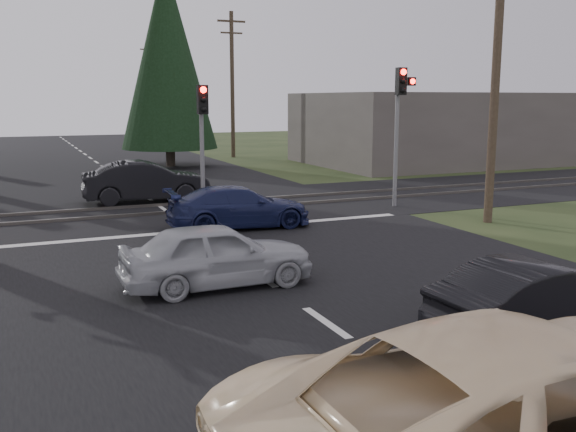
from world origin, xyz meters
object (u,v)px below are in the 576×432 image
utility_pole_mid (232,82)px  dark_hatchback (540,299)px  blue_sedan (239,207)px  traffic_signal_center (203,127)px  utility_pole_far (151,88)px  traffic_signal_right (400,110)px  dark_car_far (146,182)px  silver_car (217,255)px  cream_coupe (539,412)px  utility_pole_near (497,62)px

utility_pole_mid → dark_hatchback: size_ratio=2.44×
utility_pole_mid → blue_sedan: 23.35m
traffic_signal_center → utility_pole_far: utility_pole_far is taller
traffic_signal_right → dark_car_far: 9.32m
traffic_signal_right → dark_car_far: size_ratio=1.05×
utility_pole_far → silver_car: (-9.54, -52.25, -4.08)m
utility_pole_far → cream_coupe: size_ratio=1.49×
traffic_signal_right → traffic_signal_center: 6.68m
dark_hatchback → utility_pole_far: bearing=-8.9°
utility_pole_far → dark_car_far: (-8.70, -41.02, -3.99)m
utility_pole_near → utility_pole_far: bearing=90.0°
silver_car → blue_sedan: (2.34, 5.43, -0.04)m
traffic_signal_right → dark_hatchback: size_ratio=1.27×
utility_pole_mid → silver_car: utility_pole_mid is taller
dark_hatchback → blue_sedan: (-1.46, 10.04, -0.01)m
utility_pole_mid → cream_coupe: size_ratio=1.49×
utility_pole_mid → blue_sedan: (-7.19, -21.82, -4.12)m
traffic_signal_right → traffic_signal_center: traffic_signal_right is taller
traffic_signal_right → dark_car_far: traffic_signal_right is taller
utility_pole_mid → silver_car: 29.16m
utility_pole_far → silver_car: 53.27m
utility_pole_far → blue_sedan: bearing=-98.7°
cream_coupe → dark_car_far: (0.14, 18.95, -0.10)m
traffic_signal_right → utility_pole_mid: size_ratio=0.52×
utility_pole_mid → silver_car: (-9.54, -27.25, -4.08)m
traffic_signal_center → cream_coupe: 15.83m
traffic_signal_center → traffic_signal_right: bearing=-10.4°
blue_sedan → dark_car_far: dark_car_far is taller
dark_hatchback → silver_car: 5.98m
utility_pole_mid → utility_pole_far: bearing=90.0°
utility_pole_near → dark_hatchback: size_ratio=2.44×
dark_hatchback → dark_car_far: 16.12m
utility_pole_near → utility_pole_far: 49.00m
traffic_signal_right → blue_sedan: size_ratio=1.13×
traffic_signal_center → utility_pole_near: utility_pole_near is taller
silver_car → blue_sedan: silver_car is taller
utility_pole_mid → dark_hatchback: bearing=-100.2°
utility_pole_near → utility_pole_mid: (0.00, 24.00, 0.00)m
blue_sedan → dark_car_far: 6.00m
utility_pole_near → silver_car: bearing=-161.2°
dark_car_far → utility_pole_far: bearing=-8.2°
utility_pole_near → dark_car_far: 12.46m
traffic_signal_center → cream_coupe: traffic_signal_center is taller
dark_hatchback → silver_car: bearing=36.3°
utility_pole_near → blue_sedan: bearing=163.2°
utility_pole_mid → utility_pole_near: bearing=-90.0°
traffic_signal_center → dark_hatchback: bearing=-82.0°
utility_pole_far → dark_car_far: size_ratio=2.01×
blue_sedan → cream_coupe: bearing=176.4°
cream_coupe → blue_sedan: bearing=-8.2°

